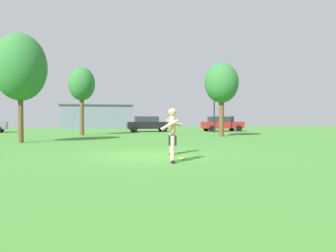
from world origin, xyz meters
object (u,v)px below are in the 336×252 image
car_red_mid_lot (222,124)px  tree_right_field (82,85)px  player_with_cap (172,133)px  lamp_post (214,98)px  frisbee (183,158)px  car_black_near_post (148,124)px  player_in_green (171,130)px  tree_left_field (20,67)px  tree_behind_players (222,83)px

car_red_mid_lot → tree_right_field: size_ratio=0.78×
player_with_cap → lamp_post: 21.10m
player_with_cap → lamp_post: lamp_post is taller
frisbee → car_black_near_post: 22.15m
frisbee → lamp_post: 20.15m
player_with_cap → player_in_green: 2.17m
player_in_green → car_red_mid_lot: size_ratio=0.40×
tree_left_field → tree_right_field: 8.26m
player_with_cap → tree_behind_players: (7.14, 13.10, 3.09)m
player_in_green → lamp_post: bearing=63.5°
player_with_cap → tree_behind_players: size_ratio=0.30×
frisbee → car_black_near_post: car_black_near_post is taller
player_in_green → tree_left_field: 10.72m
car_black_near_post → tree_right_field: bearing=-139.1°
tree_right_field → player_with_cap: bearing=-79.4°
tree_behind_players → frisbee: bearing=-118.2°
lamp_post → player_with_cap: bearing=-115.1°
frisbee → car_black_near_post: bearing=83.4°
player_with_cap → tree_left_field: bearing=123.0°
frisbee → tree_right_field: size_ratio=0.05×
player_in_green → lamp_post: (8.40, 16.87, 2.42)m
player_with_cap → car_red_mid_lot: 25.17m
frisbee → tree_left_field: bearing=128.1°
car_red_mid_lot → tree_behind_players: tree_behind_players is taller
frisbee → tree_right_field: tree_right_field is taller
player_with_cap → car_black_near_post: size_ratio=0.39×
car_black_near_post → tree_behind_players: 11.07m
player_with_cap → car_red_mid_lot: player_with_cap is taller
player_in_green → frisbee: size_ratio=6.66×
car_black_near_post → tree_left_field: bearing=-125.6°
car_red_mid_lot → lamp_post: bearing=-122.7°
frisbee → lamp_post: (8.28, 18.07, 3.32)m
lamp_post → frisbee: bearing=-114.6°
player_with_cap → tree_left_field: size_ratio=0.28×
player_with_cap → tree_left_field: (-6.31, 9.72, 3.28)m
car_black_near_post → car_red_mid_lot: same height
tree_left_field → tree_right_field: (3.07, 7.67, -0.09)m
player_with_cap → player_in_green: player_in_green is taller
tree_left_field → player_with_cap: bearing=-57.0°
frisbee → lamp_post: size_ratio=0.05×
frisbee → tree_right_field: 17.41m
tree_right_field → car_red_mid_lot: bearing=19.7°
frisbee → tree_right_field: (-3.84, 16.47, 4.10)m
player_with_cap → car_red_mid_lot: size_ratio=0.39×
lamp_post → tree_behind_players: (-1.74, -5.88, 0.68)m
player_with_cap → frisbee: player_with_cap is taller
lamp_post → player_in_green: bearing=-116.5°
player_with_cap → frisbee: (0.60, 0.91, -0.91)m
player_with_cap → tree_left_field: tree_left_field is taller
car_black_near_post → tree_left_field: size_ratio=0.71×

